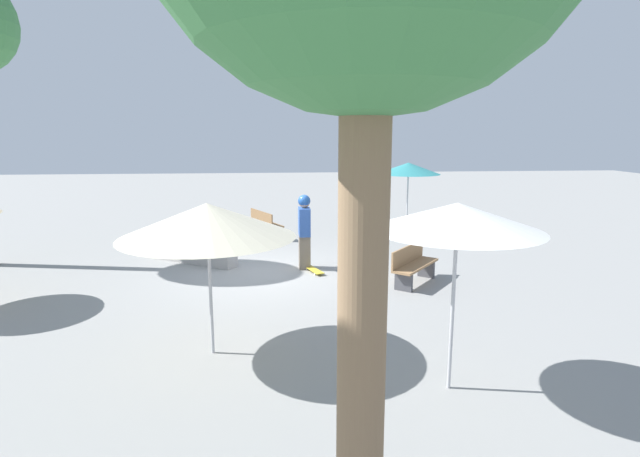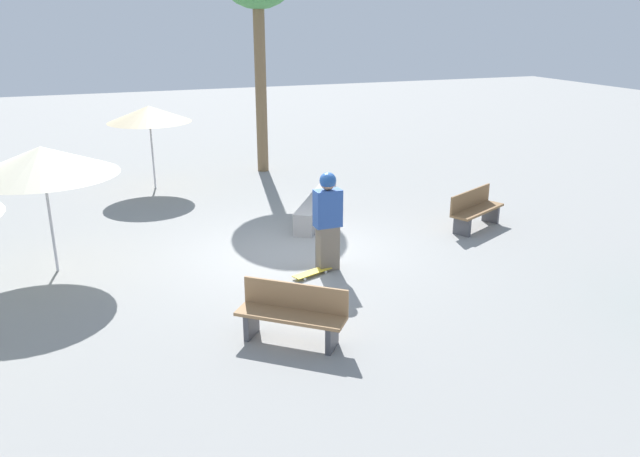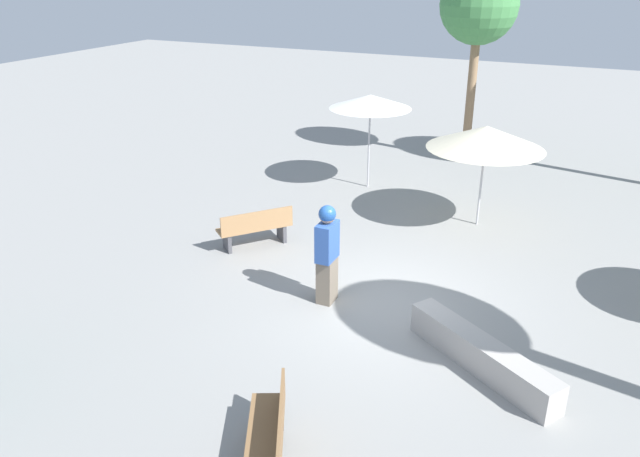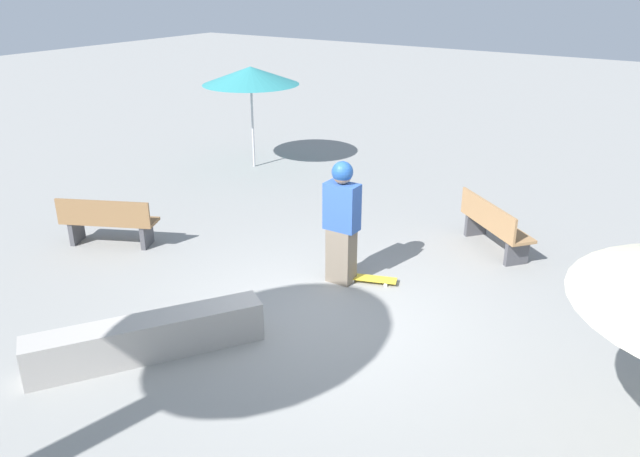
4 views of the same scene
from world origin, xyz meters
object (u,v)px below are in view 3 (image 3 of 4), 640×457
object	(u,v)px
bench_near	(255,228)
bench_far	(270,437)
concrete_ledge	(481,355)
skater_main	(327,251)
shade_umbrella_cream	(486,137)
shade_umbrella_white	(370,102)
skateboard	(325,286)
palm_tree_left	(479,7)

from	to	relation	value
bench_near	bench_far	world-z (taller)	same
concrete_ledge	bench_far	bearing A→B (deg)	-32.07
skater_main	bench_far	distance (m)	4.11
bench_near	shade_umbrella_cream	size ratio (longest dim) A/B	0.58
skater_main	shade_umbrella_white	xyz separation A→B (m)	(-6.11, -1.57, 1.32)
concrete_ledge	shade_umbrella_white	distance (m)	8.58
bench_near	shade_umbrella_white	size ratio (longest dim) A/B	0.61
concrete_ledge	bench_far	size ratio (longest dim) A/B	1.56
skateboard	bench_near	size ratio (longest dim) A/B	0.54
bench_near	bench_far	bearing A→B (deg)	-108.53
skater_main	shade_umbrella_cream	world-z (taller)	shade_umbrella_cream
skateboard	shade_umbrella_cream	xyz separation A→B (m)	(-4.36, 1.91, 2.03)
bench_far	shade_umbrella_cream	world-z (taller)	shade_umbrella_cream
skateboard	shade_umbrella_white	size ratio (longest dim) A/B	0.33
shade_umbrella_cream	palm_tree_left	bearing A→B (deg)	-163.79
bench_near	skater_main	bearing A→B (deg)	-82.76
skateboard	palm_tree_left	bearing A→B (deg)	-23.05
bench_near	palm_tree_left	xyz separation A→B (m)	(-8.20, 2.63, 4.05)
shade_umbrella_cream	shade_umbrella_white	distance (m)	3.55
shade_umbrella_cream	shade_umbrella_white	xyz separation A→B (m)	(-1.38, -3.27, 0.23)
skater_main	skateboard	xyz separation A→B (m)	(-0.38, -0.20, -0.94)
skateboard	shade_umbrella_white	bearing A→B (deg)	-6.80
skater_main	palm_tree_left	xyz separation A→B (m)	(-9.68, 0.27, 3.47)
skateboard	shade_umbrella_cream	world-z (taller)	shade_umbrella_cream
shade_umbrella_white	bench_far	bearing A→B (deg)	14.53
bench_near	shade_umbrella_white	distance (m)	5.07
skateboard	bench_near	xyz separation A→B (m)	(-1.10, -2.16, 0.37)
concrete_ledge	palm_tree_left	world-z (taller)	palm_tree_left
skater_main	concrete_ledge	size ratio (longest dim) A/B	0.73
skater_main	bench_far	bearing A→B (deg)	-166.06
bench_near	palm_tree_left	bearing A→B (deg)	21.60
bench_far	skater_main	bearing A→B (deg)	-11.25
bench_near	skateboard	bearing A→B (deg)	-77.70
shade_umbrella_cream	palm_tree_left	distance (m)	5.68
concrete_ledge	palm_tree_left	bearing A→B (deg)	-165.73
skater_main	skateboard	distance (m)	1.04
palm_tree_left	shade_umbrella_cream	bearing A→B (deg)	16.21
concrete_ledge	bench_near	bearing A→B (deg)	-113.98
concrete_ledge	palm_tree_left	distance (m)	11.69
skater_main	shade_umbrella_cream	bearing A→B (deg)	-20.62
skateboard	bench_far	bearing A→B (deg)	175.89
palm_tree_left	shade_umbrella_white	bearing A→B (deg)	-27.16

